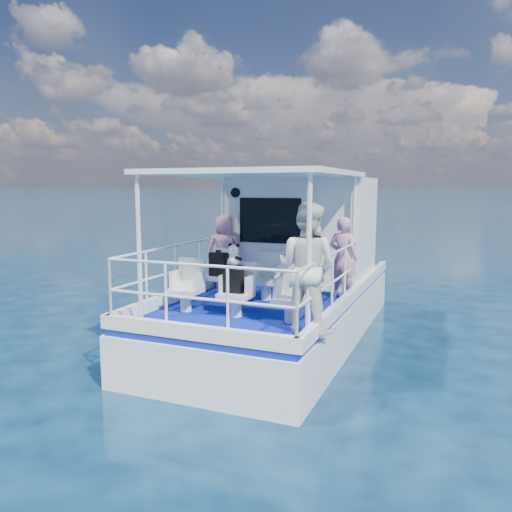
{
  "coord_description": "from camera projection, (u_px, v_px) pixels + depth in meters",
  "views": [
    {
      "loc": [
        3.21,
        -8.01,
        2.91
      ],
      "look_at": [
        0.05,
        -0.4,
        1.77
      ],
      "focal_mm": 35.0,
      "sensor_mm": 36.0,
      "label": 1
    }
  ],
  "objects": [
    {
      "name": "ground",
      "position": [
        262.0,
        351.0,
        8.95
      ],
      "size": [
        2000.0,
        2000.0,
        0.0
      ],
      "primitive_type": "plane",
      "color": "#071C35",
      "rests_on": "ground"
    },
    {
      "name": "hull",
      "position": [
        281.0,
        336.0,
        9.86
      ],
      "size": [
        3.0,
        7.0,
        1.6
      ],
      "primitive_type": "cube",
      "color": "white",
      "rests_on": "ground"
    },
    {
      "name": "deck",
      "position": [
        281.0,
        293.0,
        9.74
      ],
      "size": [
        2.9,
        6.9,
        0.1
      ],
      "primitive_type": "cube",
      "color": "navy",
      "rests_on": "hull"
    },
    {
      "name": "cabin",
      "position": [
        302.0,
        230.0,
        10.78
      ],
      "size": [
        2.85,
        2.0,
        2.2
      ],
      "primitive_type": "cube",
      "color": "white",
      "rests_on": "deck"
    },
    {
      "name": "canopy",
      "position": [
        258.0,
        173.0,
        8.33
      ],
      "size": [
        3.0,
        3.2,
        0.08
      ],
      "primitive_type": "cube",
      "color": "white",
      "rests_on": "cabin"
    },
    {
      "name": "canopy_posts",
      "position": [
        257.0,
        241.0,
        8.44
      ],
      "size": [
        2.77,
        2.97,
        2.2
      ],
      "color": "white",
      "rests_on": "deck"
    },
    {
      "name": "railings",
      "position": [
        249.0,
        279.0,
        8.23
      ],
      "size": [
        2.84,
        3.59,
        1.0
      ],
      "primitive_type": null,
      "color": "white",
      "rests_on": "deck"
    },
    {
      "name": "seat_port_fwd",
      "position": [
        221.0,
        285.0,
        9.32
      ],
      "size": [
        0.48,
        0.46,
        0.38
      ],
      "primitive_type": "cube",
      "color": "silver",
      "rests_on": "deck"
    },
    {
      "name": "seat_center_fwd",
      "position": [
        266.0,
        289.0,
        8.98
      ],
      "size": [
        0.48,
        0.46,
        0.38
      ],
      "primitive_type": "cube",
      "color": "silver",
      "rests_on": "deck"
    },
    {
      "name": "seat_stbd_fwd",
      "position": [
        314.0,
        293.0,
        8.64
      ],
      "size": [
        0.48,
        0.46,
        0.38
      ],
      "primitive_type": "cube",
      "color": "silver",
      "rests_on": "deck"
    },
    {
      "name": "seat_port_aft",
      "position": [
        186.0,
        300.0,
        8.13
      ],
      "size": [
        0.48,
        0.46,
        0.38
      ],
      "primitive_type": "cube",
      "color": "silver",
      "rests_on": "deck"
    },
    {
      "name": "seat_center_aft",
      "position": [
        236.0,
        305.0,
        7.79
      ],
      "size": [
        0.48,
        0.46,
        0.38
      ],
      "primitive_type": "cube",
      "color": "silver",
      "rests_on": "deck"
    },
    {
      "name": "seat_stbd_aft",
      "position": [
        290.0,
        310.0,
        7.45
      ],
      "size": [
        0.48,
        0.46,
        0.38
      ],
      "primitive_type": "cube",
      "color": "silver",
      "rests_on": "deck"
    },
    {
      "name": "passenger_port_fwd",
      "position": [
        224.0,
        251.0,
        10.15
      ],
      "size": [
        0.64,
        0.55,
        1.46
      ],
      "primitive_type": "imported",
      "rotation": [
        0.0,
        0.0,
        3.47
      ],
      "color": "pink",
      "rests_on": "deck"
    },
    {
      "name": "passenger_stbd_fwd",
      "position": [
        343.0,
        258.0,
        8.99
      ],
      "size": [
        0.61,
        0.46,
        1.49
      ],
      "primitive_type": "imported",
      "rotation": [
        0.0,
        0.0,
        2.93
      ],
      "color": "#C17D9F",
      "rests_on": "deck"
    },
    {
      "name": "passenger_stbd_aft",
      "position": [
        307.0,
        268.0,
        6.9
      ],
      "size": [
        0.98,
        0.82,
        1.81
      ],
      "primitive_type": "imported",
      "rotation": [
        0.0,
        0.0,
        2.98
      ],
      "color": "silver",
      "rests_on": "deck"
    },
    {
      "name": "backpack_port",
      "position": [
        219.0,
        264.0,
        9.2
      ],
      "size": [
        0.33,
        0.19,
        0.43
      ],
      "primitive_type": "cube",
      "color": "black",
      "rests_on": "seat_port_fwd"
    },
    {
      "name": "backpack_center",
      "position": [
        234.0,
        279.0,
        7.75
      ],
      "size": [
        0.28,
        0.16,
        0.43
      ],
      "primitive_type": "cube",
      "color": "black",
      "rests_on": "seat_center_aft"
    },
    {
      "name": "compact_camera",
      "position": [
        219.0,
        251.0,
        9.17
      ],
      "size": [
        0.09,
        0.05,
        0.05
      ],
      "primitive_type": "cube",
      "color": "black",
      "rests_on": "backpack_port"
    },
    {
      "name": "panda",
      "position": [
        234.0,
        255.0,
        7.72
      ],
      "size": [
        0.22,
        0.18,
        0.34
      ],
      "primitive_type": null,
      "color": "white",
      "rests_on": "backpack_center"
    }
  ]
}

